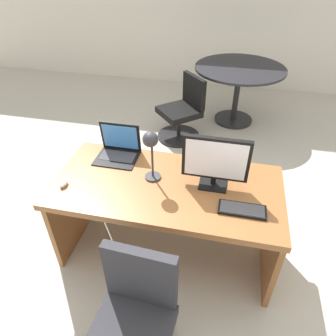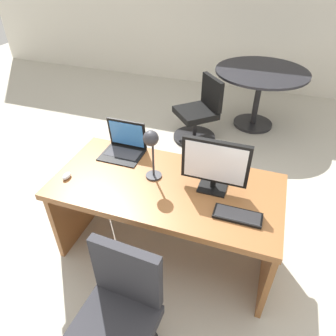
% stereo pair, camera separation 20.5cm
% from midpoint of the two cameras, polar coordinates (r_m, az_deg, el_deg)
% --- Properties ---
extents(ground, '(12.00, 12.00, 0.00)m').
position_cam_midpoint_polar(ground, '(3.89, 8.57, 1.99)').
color(ground, '#B7B2A3').
extents(back_wall, '(10.00, 0.10, 2.80)m').
position_cam_midpoint_polar(back_wall, '(5.65, 15.82, 27.64)').
color(back_wall, silver).
rests_on(back_wall, ground).
extents(desk, '(1.68, 0.82, 0.74)m').
position_cam_midpoint_polar(desk, '(2.42, 2.45, -5.95)').
color(desk, brown).
rests_on(desk, ground).
extents(monitor, '(0.46, 0.16, 0.40)m').
position_cam_midpoint_polar(monitor, '(2.13, 11.41, 0.69)').
color(monitor, black).
rests_on(monitor, desk).
extents(laptop, '(0.33, 0.28, 0.27)m').
position_cam_midpoint_polar(laptop, '(2.58, -5.69, 4.56)').
color(laptop, black).
rests_on(laptop, desk).
extents(keyboard, '(0.31, 0.13, 0.02)m').
position_cam_midpoint_polar(keyboard, '(2.09, 15.50, -8.54)').
color(keyboard, black).
rests_on(keyboard, desk).
extents(mouse, '(0.05, 0.09, 0.04)m').
position_cam_midpoint_polar(mouse, '(2.40, -15.86, -1.51)').
color(mouse, silver).
rests_on(mouse, desk).
extents(desk_lamp, '(0.12, 0.14, 0.41)m').
position_cam_midpoint_polar(desk_lamp, '(2.14, -0.34, 4.23)').
color(desk_lamp, '#2D2D33').
rests_on(desk_lamp, desk).
extents(office_chair, '(0.56, 0.56, 0.85)m').
position_cam_midpoint_polar(office_chair, '(2.10, -6.02, -26.62)').
color(office_chair, black).
rests_on(office_chair, ground).
extents(meeting_table, '(1.21, 1.21, 0.80)m').
position_cam_midpoint_polar(meeting_table, '(4.48, 17.83, 14.35)').
color(meeting_table, black).
rests_on(meeting_table, ground).
extents(meeting_chair_near, '(0.66, 0.65, 0.82)m').
position_cam_midpoint_polar(meeting_chair_near, '(4.10, 7.21, 9.47)').
color(meeting_chair_near, black).
rests_on(meeting_chair_near, ground).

